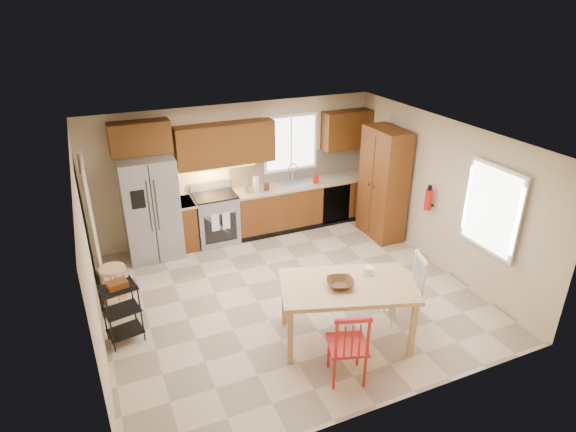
# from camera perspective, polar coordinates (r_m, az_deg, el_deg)

# --- Properties ---
(floor) EXTENTS (5.50, 5.50, 0.00)m
(floor) POSITION_cam_1_polar(r_m,az_deg,el_deg) (7.63, 0.22, -9.21)
(floor) COLOR tan
(floor) RESTS_ON ground
(ceiling) EXTENTS (5.50, 5.00, 0.02)m
(ceiling) POSITION_cam_1_polar(r_m,az_deg,el_deg) (6.57, 0.25, 9.17)
(ceiling) COLOR silver
(ceiling) RESTS_ON ground
(wall_back) EXTENTS (5.50, 0.02, 2.50)m
(wall_back) POSITION_cam_1_polar(r_m,az_deg,el_deg) (9.18, -6.07, 5.49)
(wall_back) COLOR #CCB793
(wall_back) RESTS_ON ground
(wall_front) EXTENTS (5.50, 0.02, 2.50)m
(wall_front) POSITION_cam_1_polar(r_m,az_deg,el_deg) (5.14, 11.74, -11.82)
(wall_front) COLOR #CCB793
(wall_front) RESTS_ON ground
(wall_left) EXTENTS (0.02, 5.00, 2.50)m
(wall_left) POSITION_cam_1_polar(r_m,az_deg,el_deg) (6.53, -22.52, -4.81)
(wall_left) COLOR #CCB793
(wall_left) RESTS_ON ground
(wall_right) EXTENTS (0.02, 5.00, 2.50)m
(wall_right) POSITION_cam_1_polar(r_m,az_deg,el_deg) (8.41, 17.69, 2.54)
(wall_right) COLOR #CCB793
(wall_right) RESTS_ON ground
(refrigerator) EXTENTS (0.92, 0.75, 1.82)m
(refrigerator) POSITION_cam_1_polar(r_m,az_deg,el_deg) (8.64, -15.97, 0.93)
(refrigerator) COLOR gray
(refrigerator) RESTS_ON floor
(range_stove) EXTENTS (0.76, 0.63, 0.92)m
(range_stove) POSITION_cam_1_polar(r_m,az_deg,el_deg) (9.06, -8.54, -0.33)
(range_stove) COLOR gray
(range_stove) RESTS_ON floor
(base_cabinet_narrow) EXTENTS (0.30, 0.60, 0.90)m
(base_cabinet_narrow) POSITION_cam_1_polar(r_m,az_deg,el_deg) (8.97, -11.94, -0.94)
(base_cabinet_narrow) COLOR brown
(base_cabinet_narrow) RESTS_ON floor
(base_cabinet_run) EXTENTS (2.92, 0.60, 0.90)m
(base_cabinet_run) POSITION_cam_1_polar(r_m,az_deg,el_deg) (9.65, 2.00, 1.50)
(base_cabinet_run) COLOR brown
(base_cabinet_run) RESTS_ON floor
(dishwasher) EXTENTS (0.60, 0.02, 0.78)m
(dishwasher) POSITION_cam_1_polar(r_m,az_deg,el_deg) (9.65, 5.74, 1.39)
(dishwasher) COLOR black
(dishwasher) RESTS_ON floor
(backsplash) EXTENTS (2.92, 0.03, 0.55)m
(backsplash) POSITION_cam_1_polar(r_m,az_deg,el_deg) (9.63, 1.33, 6.08)
(backsplash) COLOR beige
(backsplash) RESTS_ON wall_back
(upper_over_fridge) EXTENTS (1.00, 0.35, 0.55)m
(upper_over_fridge) POSITION_cam_1_polar(r_m,az_deg,el_deg) (8.44, -17.13, 8.84)
(upper_over_fridge) COLOR #542D0E
(upper_over_fridge) RESTS_ON wall_back
(upper_left_block) EXTENTS (1.80, 0.35, 0.75)m
(upper_left_block) POSITION_cam_1_polar(r_m,az_deg,el_deg) (8.78, -7.45, 8.45)
(upper_left_block) COLOR #542D0E
(upper_left_block) RESTS_ON wall_back
(upper_right_block) EXTENTS (1.00, 0.35, 0.75)m
(upper_right_block) POSITION_cam_1_polar(r_m,az_deg,el_deg) (9.73, 7.00, 10.11)
(upper_right_block) COLOR #542D0E
(upper_right_block) RESTS_ON wall_back
(window_back) EXTENTS (1.12, 0.04, 1.12)m
(window_back) POSITION_cam_1_polar(r_m,az_deg,el_deg) (9.41, 0.31, 8.66)
(window_back) COLOR white
(window_back) RESTS_ON wall_back
(sink) EXTENTS (0.62, 0.46, 0.16)m
(sink) POSITION_cam_1_polar(r_m,az_deg,el_deg) (9.42, 0.99, 3.61)
(sink) COLOR gray
(sink) RESTS_ON base_cabinet_run
(undercab_glow) EXTENTS (1.60, 0.30, 0.01)m
(undercab_glow) POSITION_cam_1_polar(r_m,az_deg,el_deg) (8.80, -9.14, 5.68)
(undercab_glow) COLOR #FFBF66
(undercab_glow) RESTS_ON wall_back
(soap_bottle) EXTENTS (0.09, 0.09, 0.19)m
(soap_bottle) POSITION_cam_1_polar(r_m,az_deg,el_deg) (9.44, 3.35, 4.50)
(soap_bottle) COLOR red
(soap_bottle) RESTS_ON base_cabinet_run
(paper_towel) EXTENTS (0.12, 0.12, 0.28)m
(paper_towel) POSITION_cam_1_polar(r_m,az_deg,el_deg) (9.01, -3.81, 3.78)
(paper_towel) COLOR silver
(paper_towel) RESTS_ON base_cabinet_run
(canister_steel) EXTENTS (0.11, 0.11, 0.18)m
(canister_steel) POSITION_cam_1_polar(r_m,az_deg,el_deg) (8.97, -5.00, 3.29)
(canister_steel) COLOR gray
(canister_steel) RESTS_ON base_cabinet_run
(canister_wood) EXTENTS (0.10, 0.10, 0.14)m
(canister_wood) POSITION_cam_1_polar(r_m,az_deg,el_deg) (9.08, -2.55, 3.49)
(canister_wood) COLOR #4A2A13
(canister_wood) RESTS_ON base_cabinet_run
(pantry) EXTENTS (0.50, 0.95, 2.10)m
(pantry) POSITION_cam_1_polar(r_m,az_deg,el_deg) (9.16, 11.23, 3.76)
(pantry) COLOR brown
(pantry) RESTS_ON floor
(fire_extinguisher) EXTENTS (0.12, 0.12, 0.36)m
(fire_extinguisher) POSITION_cam_1_polar(r_m,az_deg,el_deg) (8.49, 16.30, 1.86)
(fire_extinguisher) COLOR red
(fire_extinguisher) RESTS_ON wall_right
(window_right) EXTENTS (0.04, 1.02, 1.32)m
(window_right) POSITION_cam_1_polar(r_m,az_deg,el_deg) (7.53, 23.01, 0.75)
(window_right) COLOR white
(window_right) RESTS_ON wall_right
(doorway) EXTENTS (0.04, 0.95, 2.10)m
(doorway) POSITION_cam_1_polar(r_m,az_deg,el_deg) (7.79, -22.17, -1.58)
(doorway) COLOR #8C7A59
(doorway) RESTS_ON wall_left
(dining_table) EXTENTS (1.94, 1.46, 0.84)m
(dining_table) POSITION_cam_1_polar(r_m,az_deg,el_deg) (6.58, 6.85, -11.24)
(dining_table) COLOR tan
(dining_table) RESTS_ON floor
(chair_red) EXTENTS (0.60, 0.60, 1.02)m
(chair_red) POSITION_cam_1_polar(r_m,az_deg,el_deg) (5.94, 7.07, -14.76)
(chair_red) COLOR #B1201B
(chair_red) RESTS_ON floor
(chair_white) EXTENTS (0.60, 0.60, 1.02)m
(chair_white) POSITION_cam_1_polar(r_m,az_deg,el_deg) (7.02, 13.50, -8.39)
(chair_white) COLOR silver
(chair_white) RESTS_ON floor
(table_bowl) EXTENTS (0.44, 0.44, 0.09)m
(table_bowl) POSITION_cam_1_polar(r_m,az_deg,el_deg) (6.28, 6.18, -8.30)
(table_bowl) COLOR #4A2A13
(table_bowl) RESTS_ON dining_table
(table_jar) EXTENTS (0.18, 0.18, 0.16)m
(table_jar) POSITION_cam_1_polar(r_m,az_deg,el_deg) (6.57, 9.47, -6.60)
(table_jar) COLOR silver
(table_jar) RESTS_ON dining_table
(bar_stool) EXTENTS (0.39, 0.39, 0.75)m
(bar_stool) POSITION_cam_1_polar(r_m,az_deg,el_deg) (7.47, -19.74, -8.27)
(bar_stool) COLOR tan
(bar_stool) RESTS_ON floor
(utility_cart) EXTENTS (0.50, 0.42, 0.88)m
(utility_cart) POSITION_cam_1_polar(r_m,az_deg,el_deg) (6.84, -19.04, -10.82)
(utility_cart) COLOR black
(utility_cart) RESTS_ON floor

